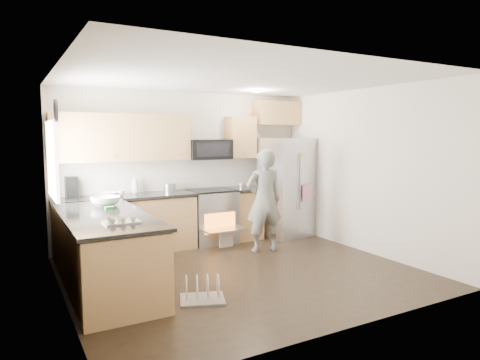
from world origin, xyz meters
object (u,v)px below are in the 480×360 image
person (264,201)px  dish_rack (202,294)px  refrigerator (287,188)px  stove_range (212,204)px

person → dish_rack: person is taller
refrigerator → person: refrigerator is taller
stove_range → person: (0.49, -0.92, 0.15)m
stove_range → dish_rack: (-1.24, -2.37, -0.59)m
person → dish_rack: 2.37m
refrigerator → person: size_ratio=1.10×
stove_range → refrigerator: bearing=-9.7°
person → dish_rack: size_ratio=2.75×
person → dish_rack: (-1.73, -1.44, -0.74)m
stove_range → person: bearing=-61.9°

